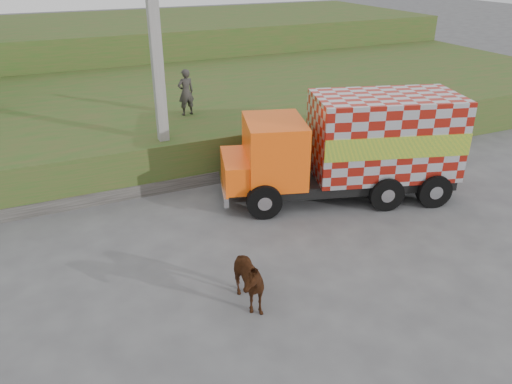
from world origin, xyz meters
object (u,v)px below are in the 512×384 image
cow (244,279)px  utility_pole (156,54)px  cargo_truck (353,146)px  pedestrian (186,92)px

cow → utility_pole: bearing=86.1°
utility_pole → cow: bearing=-91.1°
cargo_truck → pedestrian: 6.30m
cow → pedestrian: (1.56, 8.75, 1.68)m
cargo_truck → utility_pole: bearing=163.9°
utility_pole → pedestrian: (1.43, 2.20, -1.77)m
utility_pole → pedestrian: bearing=57.0°
pedestrian → cargo_truck: bearing=115.6°
cargo_truck → pedestrian: (-3.39, 5.27, 0.73)m
utility_pole → pedestrian: utility_pole is taller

